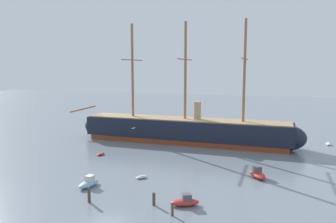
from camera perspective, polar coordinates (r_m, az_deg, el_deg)
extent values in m
plane|color=slate|center=(43.37, -10.30, -18.31)|extent=(400.00, 400.00, 0.00)
cube|color=brown|center=(84.48, 2.91, -4.95)|extent=(49.99, 8.25, 1.30)
cube|color=black|center=(83.90, 2.92, -2.97)|extent=(52.07, 8.60, 4.64)
ellipsoid|color=black|center=(93.30, -11.36, -2.45)|extent=(9.46, 7.16, 5.94)
ellipsoid|color=black|center=(80.96, 19.46, -4.24)|extent=(9.46, 7.16, 5.94)
cube|color=#9E7F5B|center=(83.49, 2.93, -1.31)|extent=(51.02, 7.96, 0.28)
cylinder|color=#936642|center=(87.50, -6.12, 6.90)|extent=(0.65, 0.65, 24.12)
cylinder|color=#936642|center=(87.53, -6.14, 8.79)|extent=(0.45, 12.47, 0.26)
cylinder|color=#936642|center=(82.52, 2.99, 6.90)|extent=(0.65, 0.65, 24.12)
cylinder|color=#936642|center=(82.55, 3.00, 8.91)|extent=(0.45, 12.47, 0.26)
cylinder|color=#936642|center=(79.82, 12.98, 6.71)|extent=(0.65, 0.65, 24.12)
cylinder|color=#936642|center=(79.85, 13.04, 8.78)|extent=(0.45, 12.47, 0.26)
cylinder|color=#936642|center=(95.70, -14.45, 0.41)|extent=(8.22, 0.59, 2.47)
cylinder|color=tan|center=(82.40, 5.03, 0.09)|extent=(1.86, 1.86, 4.64)
ellipsoid|color=#7FB2D6|center=(55.57, -13.45, -11.95)|extent=(2.49, 4.48, 0.99)
cube|color=beige|center=(55.53, -13.27, -11.10)|extent=(1.36, 1.48, 0.99)
ellipsoid|color=#B22D28|center=(47.30, 2.90, -15.31)|extent=(4.34, 3.19, 0.94)
cube|color=#4C4C51|center=(47.06, 3.25, -14.45)|extent=(1.57, 1.50, 0.94)
ellipsoid|color=silver|center=(58.19, -4.57, -11.12)|extent=(2.07, 2.25, 0.51)
cube|color=#4C4C51|center=(58.13, -4.57, -10.95)|extent=(0.74, 0.65, 0.08)
ellipsoid|color=#B22D28|center=(74.15, -11.46, -7.16)|extent=(1.41, 2.37, 0.52)
cube|color=beige|center=(74.10, -11.47, -7.01)|extent=(0.85, 0.37, 0.08)
ellipsoid|color=#B22D28|center=(60.32, 15.11, -10.40)|extent=(3.91, 5.00, 1.08)
cube|color=#4C4C51|center=(60.34, 15.00, -9.53)|extent=(1.78, 1.84, 1.08)
ellipsoid|color=silver|center=(91.06, 25.80, -5.00)|extent=(1.32, 2.76, 0.64)
cube|color=#B2ADA3|center=(91.01, 25.80, -4.85)|extent=(1.01, 0.30, 0.10)
cylinder|color=#4C3D2D|center=(44.18, 0.75, -16.43)|extent=(0.33, 0.33, 1.75)
cylinder|color=#4C3D2D|center=(49.34, -13.39, -13.70)|extent=(0.42, 0.42, 2.26)
cylinder|color=#4C3D2D|center=(47.25, -2.44, -14.78)|extent=(0.43, 0.43, 1.78)
ellipsoid|color=silver|center=(57.07, -6.05, -2.90)|extent=(0.34, 0.18, 0.11)
sphere|color=silver|center=(56.95, -5.89, -2.91)|extent=(0.09, 0.09, 0.09)
cube|color=#ADA89E|center=(57.32, -5.85, -2.83)|extent=(0.24, 0.55, 0.12)
cube|color=#ADA89E|center=(56.82, -6.24, -2.93)|extent=(0.24, 0.55, 0.12)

